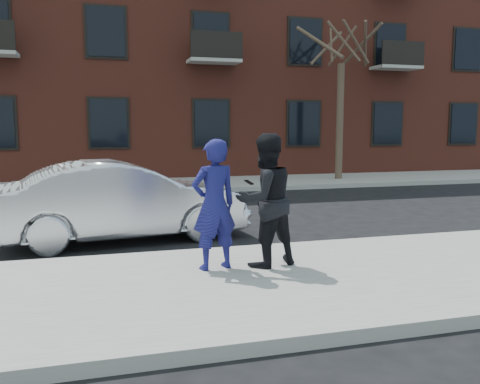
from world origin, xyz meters
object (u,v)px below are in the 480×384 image
object	(u,v)px
man_hoodie	(214,205)
man_peacoat	(265,200)
silver_sedan	(123,201)
street_tree	(342,30)

from	to	relation	value
man_hoodie	man_peacoat	bearing A→B (deg)	165.10
silver_sedan	street_tree	bearing A→B (deg)	-54.41
street_tree	man_peacoat	world-z (taller)	street_tree
silver_sedan	man_hoodie	world-z (taller)	man_hoodie
street_tree	man_hoodie	size ratio (longest dim) A/B	3.87
street_tree	man_peacoat	bearing A→B (deg)	-121.30
man_hoodie	man_peacoat	distance (m)	0.71
silver_sedan	man_peacoat	size ratio (longest dim) A/B	2.42
silver_sedan	man_peacoat	distance (m)	3.33
street_tree	man_peacoat	xyz separation A→B (m)	(-6.45, -10.61, -4.46)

